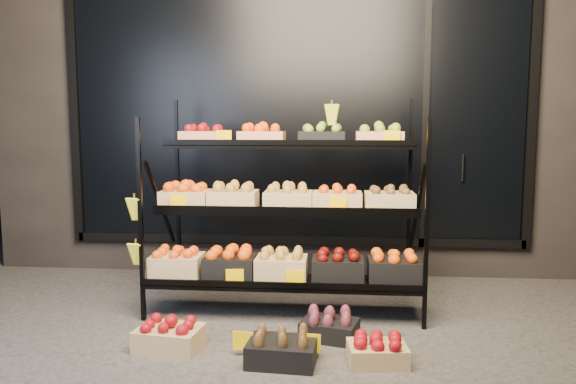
# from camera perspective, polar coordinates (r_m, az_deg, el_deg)

# --- Properties ---
(ground) EXTENTS (24.00, 24.00, 0.00)m
(ground) POSITION_cam_1_polar(r_m,az_deg,el_deg) (4.03, -1.01, -14.18)
(ground) COLOR #514F4C
(ground) RESTS_ON ground
(building) EXTENTS (6.00, 2.08, 3.50)m
(building) POSITION_cam_1_polar(r_m,az_deg,el_deg) (6.34, 1.46, 9.61)
(building) COLOR #2D2826
(building) RESTS_ON ground
(display_rack) EXTENTS (2.18, 1.02, 1.73)m
(display_rack) POSITION_cam_1_polar(r_m,az_deg,el_deg) (4.41, -0.34, -1.74)
(display_rack) COLOR black
(display_rack) RESTS_ON ground
(tag_floor_a) EXTENTS (0.13, 0.01, 0.12)m
(tag_floor_a) POSITION_cam_1_polar(r_m,az_deg,el_deg) (3.66, -4.59, -15.42)
(tag_floor_a) COLOR #F8C400
(tag_floor_a) RESTS_ON ground
(tag_floor_b) EXTENTS (0.13, 0.01, 0.12)m
(tag_floor_b) POSITION_cam_1_polar(r_m,az_deg,el_deg) (3.62, 2.27, -15.68)
(tag_floor_b) COLOR #F8C400
(tag_floor_b) RESTS_ON ground
(floor_crate_left) EXTENTS (0.44, 0.35, 0.20)m
(floor_crate_left) POSITION_cam_1_polar(r_m,az_deg,el_deg) (3.83, -11.97, -13.95)
(floor_crate_left) COLOR tan
(floor_crate_left) RESTS_ON ground
(floor_crate_midleft) EXTENTS (0.43, 0.33, 0.21)m
(floor_crate_midleft) POSITION_cam_1_polar(r_m,az_deg,el_deg) (3.54, -0.62, -15.57)
(floor_crate_midleft) COLOR black
(floor_crate_midleft) RESTS_ON ground
(floor_crate_midright) EXTENTS (0.38, 0.30, 0.19)m
(floor_crate_midright) POSITION_cam_1_polar(r_m,az_deg,el_deg) (3.58, 9.07, -15.56)
(floor_crate_midright) COLOR tan
(floor_crate_midright) RESTS_ON ground
(floor_crate_right) EXTENTS (0.42, 0.35, 0.19)m
(floor_crate_right) POSITION_cam_1_polar(r_m,az_deg,el_deg) (3.92, 4.24, -13.39)
(floor_crate_right) COLOR black
(floor_crate_right) RESTS_ON ground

